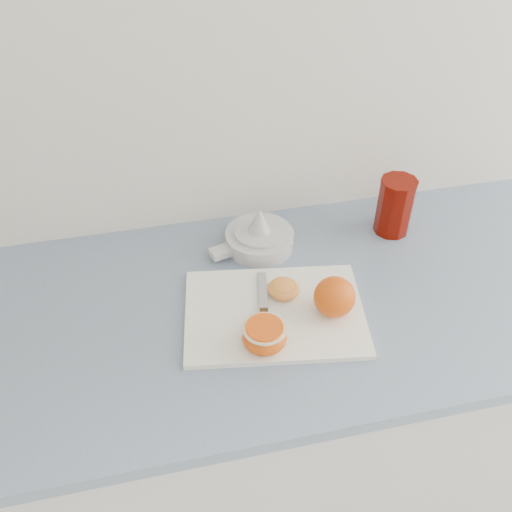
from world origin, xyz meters
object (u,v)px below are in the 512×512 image
(citrus_juicer, at_px, (259,237))
(counter, at_px, (311,412))
(half_orange, at_px, (264,336))
(cutting_board, at_px, (274,313))
(red_tumbler, at_px, (395,208))

(citrus_juicer, bearing_deg, counter, -59.26)
(citrus_juicer, bearing_deg, half_orange, -100.82)
(counter, height_order, citrus_juicer, citrus_juicer)
(cutting_board, xyz_separation_m, red_tumbler, (0.34, 0.21, 0.06))
(half_orange, distance_m, citrus_juicer, 0.30)
(half_orange, height_order, citrus_juicer, citrus_juicer)
(cutting_board, relative_size, half_orange, 4.27)
(citrus_juicer, xyz_separation_m, red_tumbler, (0.32, -0.01, 0.04))
(cutting_board, xyz_separation_m, half_orange, (-0.04, -0.08, 0.03))
(half_orange, distance_m, red_tumbler, 0.48)
(counter, distance_m, red_tumbler, 0.58)
(counter, relative_size, cutting_board, 6.44)
(cutting_board, distance_m, half_orange, 0.10)
(red_tumbler, bearing_deg, citrus_juicer, 178.60)
(cutting_board, height_order, red_tumbler, red_tumbler)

